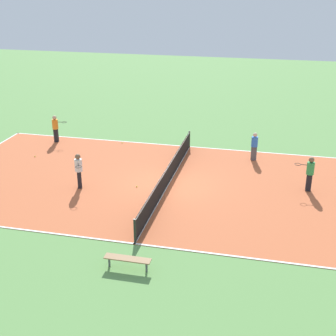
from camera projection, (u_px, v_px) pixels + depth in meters
ground_plane at (168, 185)px, 23.28m from camera, size 80.00×80.00×0.00m
court_surface at (168, 185)px, 23.27m from camera, size 11.55×23.17×0.02m
tennis_net at (168, 175)px, 23.07m from camera, size 11.35×0.10×1.02m
bench at (128, 260)px, 16.43m from camera, size 0.36×1.68×0.45m
player_near_blue at (254, 145)px, 26.01m from camera, size 0.51×0.51×1.61m
player_near_white at (79, 169)px, 22.51m from camera, size 0.99×0.69×1.75m
player_far_green at (310, 172)px, 22.21m from camera, size 0.36×0.94×1.73m
player_center_orange at (55, 127)px, 28.88m from camera, size 0.44×0.96×1.69m
tennis_ball_midcourt at (336, 177)px, 24.05m from camera, size 0.07×0.07×0.07m
tennis_ball_right_alley at (35, 156)px, 26.78m from camera, size 0.07×0.07×0.07m
tennis_ball_left_sideline at (122, 143)px, 28.98m from camera, size 0.07×0.07×0.07m
tennis_ball_near_net at (137, 186)px, 22.95m from camera, size 0.07×0.07×0.07m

